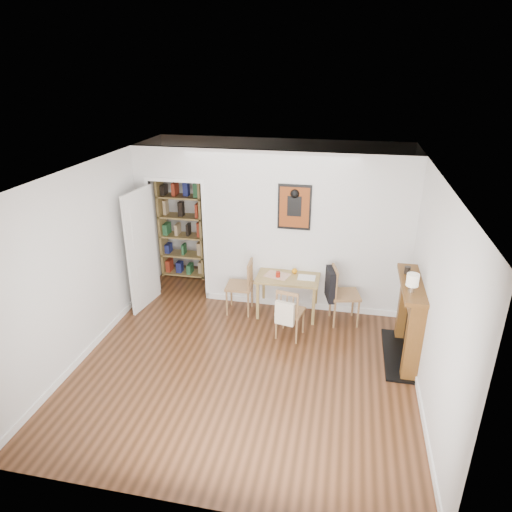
% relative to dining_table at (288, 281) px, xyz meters
% --- Properties ---
extents(ground, '(5.20, 5.20, 0.00)m').
position_rel_dining_table_xyz_m(ground, '(-0.37, -1.10, -0.60)').
color(ground, brown).
rests_on(ground, ground).
extents(room_shell, '(5.20, 5.20, 5.20)m').
position_rel_dining_table_xyz_m(room_shell, '(-0.27, 0.24, 0.70)').
color(room_shell, silver).
rests_on(room_shell, ground).
extents(dining_table, '(0.99, 0.63, 0.68)m').
position_rel_dining_table_xyz_m(dining_table, '(0.00, 0.00, 0.00)').
color(dining_table, '#A68C4D').
rests_on(dining_table, ground).
extents(chair_left, '(0.47, 0.47, 0.91)m').
position_rel_dining_table_xyz_m(chair_left, '(-0.78, -0.09, -0.14)').
color(chair_left, '#997747').
rests_on(chair_left, ground).
extents(chair_right, '(0.62, 0.57, 0.95)m').
position_rel_dining_table_xyz_m(chair_right, '(0.89, -0.08, -0.10)').
color(chair_right, '#997747').
rests_on(chair_right, ground).
extents(chair_front, '(0.49, 0.53, 0.82)m').
position_rel_dining_table_xyz_m(chair_front, '(0.13, -0.66, -0.18)').
color(chair_front, '#997747').
rests_on(chair_front, ground).
extents(bookshelf, '(0.85, 0.34, 2.01)m').
position_rel_dining_table_xyz_m(bookshelf, '(-2.15, 1.10, 0.40)').
color(bookshelf, '#A68C4D').
rests_on(bookshelf, ground).
extents(fireplace, '(0.45, 1.25, 1.16)m').
position_rel_dining_table_xyz_m(fireplace, '(1.79, -0.85, 0.02)').
color(fireplace, brown).
rests_on(fireplace, ground).
extents(red_glass, '(0.07, 0.07, 0.09)m').
position_rel_dining_table_xyz_m(red_glass, '(-0.16, -0.06, 0.13)').
color(red_glass, maroon).
rests_on(red_glass, dining_table).
extents(orange_fruit, '(0.09, 0.09, 0.09)m').
position_rel_dining_table_xyz_m(orange_fruit, '(0.08, 0.13, 0.13)').
color(orange_fruit, orange).
rests_on(orange_fruit, dining_table).
extents(placemat, '(0.43, 0.37, 0.00)m').
position_rel_dining_table_xyz_m(placemat, '(-0.18, -0.00, 0.08)').
color(placemat, beige).
rests_on(placemat, dining_table).
extents(notebook, '(0.27, 0.20, 0.01)m').
position_rel_dining_table_xyz_m(notebook, '(0.29, -0.00, 0.09)').
color(notebook, white).
rests_on(notebook, dining_table).
extents(mantel_lamp, '(0.16, 0.16, 0.24)m').
position_rel_dining_table_xyz_m(mantel_lamp, '(1.70, -1.14, 0.72)').
color(mantel_lamp, silver).
rests_on(mantel_lamp, fireplace).
extents(ceramic_jar_a, '(0.10, 0.10, 0.12)m').
position_rel_dining_table_xyz_m(ceramic_jar_a, '(1.74, -0.79, 0.62)').
color(ceramic_jar_a, black).
rests_on(ceramic_jar_a, fireplace).
extents(ceramic_jar_b, '(0.08, 0.08, 0.10)m').
position_rel_dining_table_xyz_m(ceramic_jar_b, '(1.70, -0.59, 0.62)').
color(ceramic_jar_b, black).
rests_on(ceramic_jar_b, fireplace).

